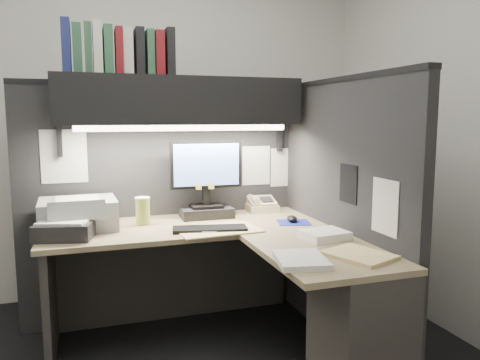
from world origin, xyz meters
The scene contains 22 objects.
wall_back centered at (0.00, 1.50, 1.35)m, with size 3.50×0.04×2.70m, color silver.
wall_front centered at (0.00, -1.50, 1.35)m, with size 3.50×0.04×2.70m, color silver.
wall_right centered at (1.75, 0.00, 1.35)m, with size 0.04×3.00×2.70m, color silver.
partition_back centered at (0.03, 0.93, 0.80)m, with size 1.90×0.06×1.60m, color black.
partition_right centered at (0.98, 0.18, 0.80)m, with size 0.06×1.50×1.60m, color black.
desk centered at (0.43, 0.00, 0.44)m, with size 1.70×1.53×0.73m.
overhead_shelf centered at (0.12, 0.75, 1.50)m, with size 1.55×0.34×0.30m, color black.
task_light_tube centered at (0.12, 0.61, 1.33)m, with size 0.04×0.04×1.32m, color white.
monitor centered at (0.28, 0.73, 0.93)m, with size 0.48×0.21×0.51m.
keyboard centered at (0.21, 0.36, 0.74)m, with size 0.44×0.15×0.02m, color black.
mousepad centered at (0.77, 0.40, 0.73)m, with size 0.20×0.18×0.00m, color navy.
mouse centered at (0.77, 0.41, 0.75)m, with size 0.07×0.10×0.04m, color black.
telephone centered at (0.71, 0.82, 0.77)m, with size 0.20×0.21×0.08m, color beige.
coffee_cup centered at (-0.15, 0.64, 0.81)m, with size 0.09×0.09×0.16m, color #A2A843.
printer centered at (-0.53, 0.66, 0.82)m, with size 0.44×0.38×0.18m, color #989B9D.
notebook_stack centered at (-0.59, 0.45, 0.78)m, with size 0.30×0.25×0.09m, color black.
open_folder centered at (0.26, 0.35, 0.73)m, with size 0.48×0.31×0.01m, color #DFC07D.
paper_stack_a centered at (0.77, -0.02, 0.75)m, with size 0.23×0.20×0.04m, color white.
paper_stack_b centered at (0.46, -0.37, 0.74)m, with size 0.22×0.28×0.03m, color white.
manila_stack centered at (0.76, -0.37, 0.74)m, with size 0.24×0.30×0.02m, color #DFC07D.
binder_row centered at (-0.25, 0.75, 1.79)m, with size 0.65×0.26×0.31m.
pinned_papers centered at (0.42, 0.56, 1.05)m, with size 1.76×1.31×0.51m.
Camera 1 is at (-0.46, -2.26, 1.39)m, focal length 35.00 mm.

